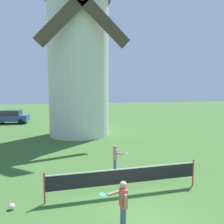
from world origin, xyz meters
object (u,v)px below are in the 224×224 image
(stray_ball, at_px, (12,206))
(tennis_net, at_px, (125,176))
(windmill, at_px, (79,50))
(player_far, at_px, (115,156))
(player_near, at_px, (122,202))
(parked_car_blue, at_px, (11,117))

(stray_ball, bearing_deg, tennis_net, 1.86)
(windmill, xyz_separation_m, player_far, (0.74, -9.26, -6.56))
(stray_ball, bearing_deg, player_near, -29.40)
(player_near, height_order, parked_car_blue, parked_car_blue)
(player_near, xyz_separation_m, player_far, (0.97, 4.31, -0.05))
(stray_ball, distance_m, parked_car_blue, 20.57)
(tennis_net, distance_m, stray_ball, 4.00)
(player_near, relative_size, parked_car_blue, 0.34)
(parked_car_blue, bearing_deg, windmill, -50.07)
(tennis_net, bearing_deg, player_near, -109.98)
(player_near, bearing_deg, windmill, 89.02)
(windmill, height_order, parked_car_blue, windmill)
(player_near, distance_m, stray_ball, 3.79)
(windmill, distance_m, stray_ball, 14.20)
(player_far, bearing_deg, tennis_net, -96.34)
(player_near, bearing_deg, player_far, 77.29)
(tennis_net, bearing_deg, windmill, 92.36)
(player_far, bearing_deg, player_near, -102.71)
(player_near, relative_size, stray_ball, 6.75)
(player_near, xyz_separation_m, parked_car_blue, (-6.88, 22.07, 0.03))
(windmill, relative_size, stray_ball, 69.75)
(tennis_net, height_order, stray_ball, tennis_net)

